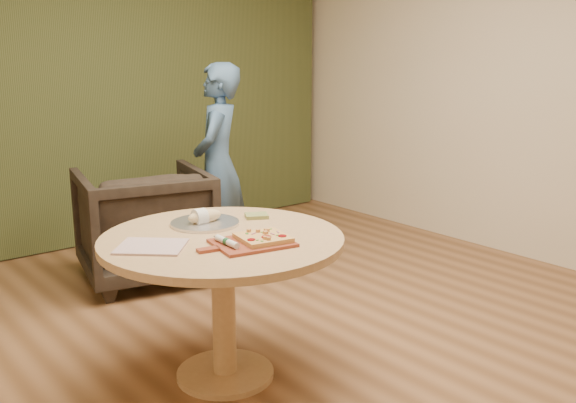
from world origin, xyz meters
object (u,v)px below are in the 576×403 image
(pizza_paddle, at_px, (250,243))
(serving_tray, at_px, (205,223))
(person_standing, at_px, (218,165))
(armchair, at_px, (144,219))
(pedestal_table, at_px, (223,263))
(bread_roll, at_px, (203,217))
(cutlery_roll, at_px, (227,242))
(flatbread_pizza, at_px, (263,238))

(pizza_paddle, height_order, serving_tray, serving_tray)
(serving_tray, bearing_deg, person_standing, 54.69)
(armchair, xyz_separation_m, person_standing, (0.64, -0.01, 0.32))
(pedestal_table, relative_size, serving_tray, 3.35)
(serving_tray, distance_m, armchair, 1.42)
(pedestal_table, distance_m, bread_roll, 0.30)
(serving_tray, xyz_separation_m, armchair, (0.31, 1.35, -0.31))
(serving_tray, bearing_deg, pizza_paddle, -93.39)
(pedestal_table, distance_m, armchair, 1.64)
(bread_roll, xyz_separation_m, person_standing, (0.96, 1.34, -0.02))
(cutlery_roll, height_order, person_standing, person_standing)
(pizza_paddle, xyz_separation_m, cutlery_roll, (-0.11, 0.03, 0.02))
(pedestal_table, xyz_separation_m, person_standing, (1.00, 1.58, 0.16))
(pizza_paddle, xyz_separation_m, serving_tray, (0.03, 0.44, -0.00))
(pedestal_table, relative_size, pizza_paddle, 2.55)
(armchair, height_order, person_standing, person_standing)
(bread_roll, xyz_separation_m, armchair, (0.32, 1.35, -0.34))
(serving_tray, relative_size, armchair, 0.40)
(serving_tray, bearing_deg, cutlery_roll, -108.43)
(flatbread_pizza, height_order, serving_tray, flatbread_pizza)
(pedestal_table, bearing_deg, armchair, 77.22)
(pedestal_table, xyz_separation_m, flatbread_pizza, (0.09, -0.22, 0.17))
(pizza_paddle, height_order, person_standing, person_standing)
(pizza_paddle, distance_m, serving_tray, 0.44)
(pedestal_table, xyz_separation_m, pizza_paddle, (0.02, -0.20, 0.15))
(bread_roll, bearing_deg, flatbread_pizza, -84.10)
(pedestal_table, relative_size, armchair, 1.33)
(flatbread_pizza, xyz_separation_m, serving_tray, (-0.04, 0.45, -0.02))
(person_standing, bearing_deg, pizza_paddle, 17.38)
(pedestal_table, relative_size, person_standing, 0.77)
(cutlery_roll, relative_size, person_standing, 0.13)
(cutlery_roll, bearing_deg, pizza_paddle, -12.19)
(pedestal_table, height_order, armchair, armchair)
(pizza_paddle, relative_size, cutlery_roll, 2.35)
(flatbread_pizza, relative_size, bread_roll, 1.33)
(armchair, distance_m, person_standing, 0.72)
(flatbread_pizza, relative_size, armchair, 0.29)
(cutlery_roll, height_order, bread_roll, bread_roll)
(bread_roll, bearing_deg, cutlery_roll, -107.31)
(cutlery_roll, bearing_deg, armchair, 77.76)
(flatbread_pizza, relative_size, person_standing, 0.17)
(pedestal_table, bearing_deg, bread_roll, 80.16)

